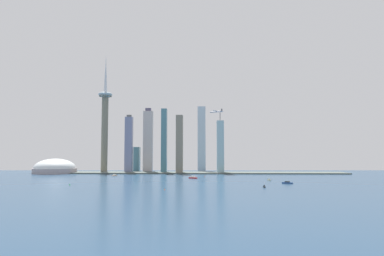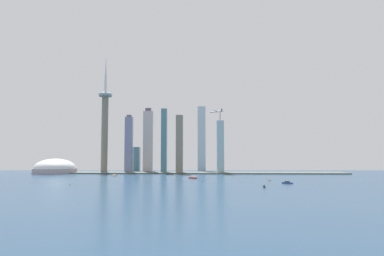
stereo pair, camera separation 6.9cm
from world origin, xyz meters
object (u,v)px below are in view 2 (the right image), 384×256
object	(u,v)px
boat_3	(193,178)
airplane	(216,112)
skyscraper_3	(179,144)
observation_tower	(105,119)
channel_buoy_0	(165,189)
skyscraper_0	(148,141)
skyscraper_5	(137,159)
boat_1	(269,180)
stadium_dome	(55,169)
skyscraper_2	(164,141)
skyscraper_6	(129,144)
boat_0	(114,175)
skyscraper_1	(202,139)
boat_4	(264,187)
skyscraper_4	(220,147)
boat_2	(287,183)
channel_buoy_1	(70,184)
channel_buoy_2	(205,176)

from	to	relation	value
boat_3	airplane	world-z (taller)	airplane
skyscraper_3	boat_3	distance (m)	179.98
airplane	observation_tower	bearing A→B (deg)	20.50
boat_3	channel_buoy_0	world-z (taller)	boat_3
skyscraper_0	skyscraper_5	size ratio (longest dim) A/B	2.55
boat_3	boat_1	bearing A→B (deg)	-163.21
stadium_dome	skyscraper_5	world-z (taller)	skyscraper_5
stadium_dome	skyscraper_2	bearing A→B (deg)	4.97
skyscraper_6	boat_0	world-z (taller)	skyscraper_6
observation_tower	skyscraper_3	bearing A→B (deg)	-13.24
skyscraper_1	boat_0	xyz separation A→B (m)	(-185.15, -191.77, -85.66)
skyscraper_5	observation_tower	bearing A→B (deg)	-158.24
stadium_dome	boat_4	distance (m)	559.81
stadium_dome	boat_4	xyz separation A→B (m)	(443.68, -341.22, -9.65)
skyscraper_0	skyscraper_5	world-z (taller)	skyscraper_0
skyscraper_4	skyscraper_2	bearing A→B (deg)	176.54
skyscraper_1	skyscraper_2	bearing A→B (deg)	-141.39
observation_tower	boat_1	xyz separation A→B (m)	(367.87, -259.52, -134.70)
skyscraper_5	boat_4	distance (m)	493.17
boat_3	channel_buoy_0	size ratio (longest dim) A/B	8.47
boat_3	boat_4	distance (m)	207.52
skyscraper_1	boat_3	distance (m)	273.06
boat_1	boat_2	size ratio (longest dim) A/B	0.52
observation_tower	channel_buoy_1	distance (m)	386.75
channel_buoy_1	stadium_dome	bearing A→B (deg)	116.72
channel_buoy_0	skyscraper_3	bearing A→B (deg)	90.91
stadium_dome	channel_buoy_0	distance (m)	487.16
skyscraper_2	channel_buoy_0	distance (m)	410.39
observation_tower	skyscraper_6	bearing A→B (deg)	-8.66
stadium_dome	skyscraper_2	world-z (taller)	skyscraper_2
skyscraper_0	channel_buoy_1	bearing A→B (deg)	-98.88
skyscraper_3	boat_2	size ratio (longest dim) A/B	8.65
skyscraper_1	channel_buoy_1	bearing A→B (deg)	-115.76
skyscraper_4	airplane	world-z (taller)	airplane
skyscraper_4	skyscraper_3	bearing A→B (deg)	-171.82
skyscraper_2	boat_2	world-z (taller)	skyscraper_2
skyscraper_4	boat_4	bearing A→B (deg)	-83.11
channel_buoy_0	channel_buoy_1	xyz separation A→B (m)	(-150.47, 64.74, 0.17)
boat_0	channel_buoy_2	xyz separation A→B (m)	(192.06, -13.03, -0.12)
observation_tower	channel_buoy_0	world-z (taller)	observation_tower
skyscraper_1	channel_buoy_2	xyz separation A→B (m)	(6.92, -204.81, -85.78)
skyscraper_0	boat_4	bearing A→B (deg)	-60.57
channel_buoy_1	skyscraper_2	bearing A→B (deg)	72.63
skyscraper_3	boat_4	size ratio (longest dim) A/B	17.69
boat_3	skyscraper_4	bearing A→B (deg)	-71.68
skyscraper_6	observation_tower	bearing A→B (deg)	171.34
skyscraper_3	skyscraper_5	world-z (taller)	skyscraper_3
skyscraper_4	skyscraper_5	distance (m)	227.18
skyscraper_0	boat_1	distance (m)	386.16
skyscraper_3	channel_buoy_1	size ratio (longest dim) A/B	58.89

